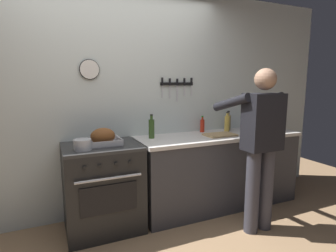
% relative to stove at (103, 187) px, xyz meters
% --- Properties ---
extents(wall_back, '(6.00, 0.13, 2.60)m').
position_rel_stove_xyz_m(wall_back, '(0.22, 0.36, 0.85)').
color(wall_back, silver).
rests_on(wall_back, ground).
extents(counter_block, '(2.03, 0.65, 0.90)m').
position_rel_stove_xyz_m(counter_block, '(1.43, 0.00, 0.01)').
color(counter_block, '#38383D').
rests_on(counter_block, ground).
extents(stove, '(0.76, 0.67, 0.90)m').
position_rel_stove_xyz_m(stove, '(0.00, 0.00, 0.00)').
color(stove, black).
rests_on(stove, ground).
extents(person_cook, '(0.51, 0.63, 1.66)m').
position_rel_stove_xyz_m(person_cook, '(1.46, -0.66, 0.50)').
color(person_cook, '#383842').
rests_on(person_cook, ground).
extents(roasting_pan, '(0.35, 0.26, 0.18)m').
position_rel_stove_xyz_m(roasting_pan, '(0.02, -0.03, 0.53)').
color(roasting_pan, '#B7B7BC').
rests_on(roasting_pan, stove).
extents(saucepan, '(0.16, 0.16, 0.10)m').
position_rel_stove_xyz_m(saucepan, '(-0.19, -0.13, 0.50)').
color(saucepan, '#B7B7BC').
rests_on(saucepan, stove).
extents(cutting_board, '(0.36, 0.24, 0.02)m').
position_rel_stove_xyz_m(cutting_board, '(1.38, -0.07, 0.46)').
color(cutting_board, tan).
rests_on(cutting_board, counter_block).
extents(bottle_cooking_oil, '(0.06, 0.06, 0.25)m').
position_rel_stove_xyz_m(bottle_cooking_oil, '(1.62, 0.12, 0.55)').
color(bottle_cooking_oil, gold).
rests_on(bottle_cooking_oil, counter_block).
extents(bottle_hot_sauce, '(0.05, 0.05, 0.21)m').
position_rel_stove_xyz_m(bottle_hot_sauce, '(1.31, 0.22, 0.53)').
color(bottle_hot_sauce, red).
rests_on(bottle_hot_sauce, counter_block).
extents(bottle_vinegar, '(0.07, 0.07, 0.26)m').
position_rel_stove_xyz_m(bottle_vinegar, '(1.69, 0.19, 0.56)').
color(bottle_vinegar, '#997F4C').
rests_on(bottle_vinegar, counter_block).
extents(bottle_olive_oil, '(0.07, 0.07, 0.27)m').
position_rel_stove_xyz_m(bottle_olive_oil, '(0.59, 0.11, 0.56)').
color(bottle_olive_oil, '#385623').
rests_on(bottle_olive_oil, counter_block).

